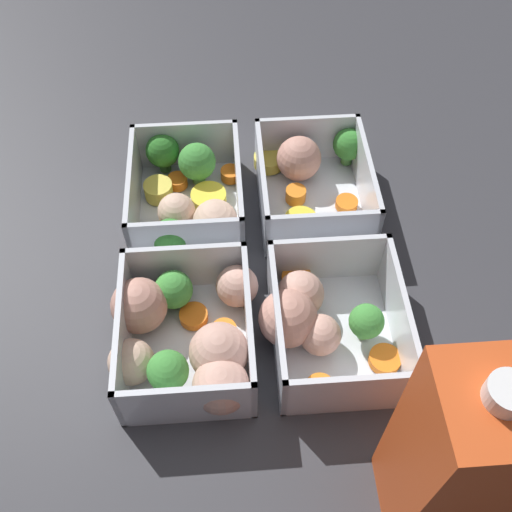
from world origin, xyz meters
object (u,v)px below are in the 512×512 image
object	(u,v)px
container_near_left	(188,197)
container_far_left	(311,176)
juice_carton	(455,458)
container_far_right	(319,320)
container_near_right	(187,337)

from	to	relation	value
container_near_left	container_far_left	world-z (taller)	same
container_near_left	juice_carton	xyz separation A→B (m)	(0.30, 0.18, 0.07)
container_near_left	container_far_right	distance (m)	0.19
container_near_left	container_far_left	xyz separation A→B (m)	(-0.02, 0.13, -0.00)
container_near_right	container_far_right	xyz separation A→B (m)	(-0.01, 0.12, -0.00)
container_far_right	container_near_right	bearing A→B (deg)	-85.23
container_near_left	juice_carton	distance (m)	0.36
container_near_left	container_far_right	bearing A→B (deg)	36.43
container_far_left	container_far_right	size ratio (longest dim) A/B	1.03
container_far_right	juice_carton	xyz separation A→B (m)	(0.15, 0.06, 0.07)
container_far_right	juice_carton	world-z (taller)	juice_carton
container_near_right	container_far_left	xyz separation A→B (m)	(-0.19, 0.13, -0.00)
container_near_left	container_far_right	xyz separation A→B (m)	(0.15, 0.11, 0.00)
container_near_left	container_far_right	size ratio (longest dim) A/B	1.07
container_far_left	container_far_right	bearing A→B (deg)	-5.16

